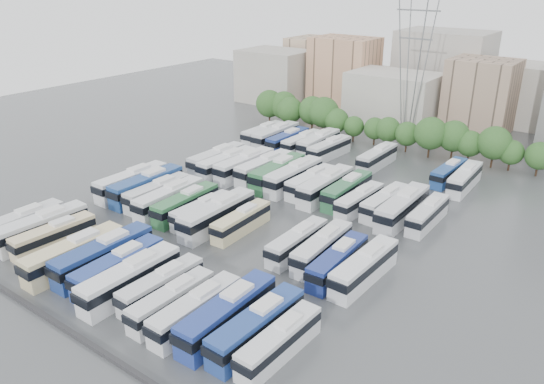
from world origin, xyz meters
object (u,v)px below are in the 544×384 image
Objects in this scene: bus_r2_s1 at (217,159)px; bus_r2_s8 at (325,186)px; electricity_pylon at (414,51)px; bus_r3_s4 at (319,143)px; bus_r2_s12 at (402,207)px; bus_r1_s13 at (364,267)px; bus_r1_s2 at (158,192)px; bus_r2_s13 at (428,214)px; bus_r0_s10 at (196,310)px; bus_r0_s6 at (119,267)px; bus_r0_s7 at (130,279)px; bus_r2_s4 at (264,168)px; bus_r1_s0 at (132,182)px; bus_r0_s8 at (161,285)px; bus_r3_s2 at (288,140)px; bus_r0_s5 at (104,255)px; bus_r0_s9 at (172,301)px; bus_r0_s13 at (279,341)px; bus_r2_s7 at (311,182)px; bus_r3_s13 at (465,179)px; bus_r0_s12 at (257,326)px; bus_r1_s11 at (322,248)px; bus_r0_s2 at (54,236)px; bus_r2_s3 at (245,165)px; bus_r1_s4 at (186,204)px; bus_r3_s5 at (329,149)px; bus_r1_s7 at (241,221)px; bus_r0_s11 at (227,314)px; bus_r1_s3 at (169,198)px; bus_r3_s0 at (263,133)px; bus_r3_s3 at (302,142)px; bus_r0_s0 at (20,224)px; bus_r1_s6 at (217,214)px; bus_r3_s12 at (449,172)px; bus_r2_s5 at (278,172)px; bus_r2_s2 at (227,163)px; bus_r1_s12 at (338,261)px; bus_r0_s1 at (42,227)px; bus_r2_s11 at (385,202)px; bus_r2_s9 at (347,190)px; bus_r1_s1 at (147,186)px; bus_r1_s10 at (297,242)px; bus_r2_s6 at (294,176)px.

bus_r2_s1 is 22.77m from bus_r2_s8.
electricity_pylon is 27.28m from bus_r3_s4.
bus_r1_s13 is at bearing -80.25° from bus_r2_s12.
bus_r1_s13 is 43.35m from bus_r2_s1.
bus_r1_s2 reaches higher than bus_r2_s13.
bus_r2_s12 is (6.64, 35.75, 0.27)m from bus_r0_s10.
bus_r1_s13 is at bearing 34.13° from bus_r0_s6.
bus_r2_s4 is at bearing 104.09° from bus_r0_s7.
bus_r1_s0 is 0.99× the size of bus_r2_s12.
bus_r0_s8 is 55.94m from bus_r3_s2.
bus_r0_s6 is (3.51, -0.53, -0.16)m from bus_r0_s5.
bus_r0_s9 reaches higher than bus_r0_s13.
bus_r2_s8 is (26.17, 17.34, -0.01)m from bus_r1_s0.
bus_r3_s13 is (19.81, 16.43, 0.05)m from bus_r2_s7.
bus_r0_s12 is at bearing -99.64° from bus_r1_s13.
bus_r3_s4 is at bearing 129.82° from bus_r1_s13.
bus_r1_s11 is 0.88× the size of bus_r2_s12.
bus_r2_s3 is (3.27, 35.26, 0.33)m from bus_r0_s2.
bus_r0_s13 is 34.03m from bus_r1_s4.
bus_r1_s7 is at bearing -76.08° from bus_r3_s5.
bus_r1_s13 is at bearing 27.62° from bus_r0_s2.
bus_r2_s4 reaches higher than bus_r0_s12.
bus_r1_s3 is (-26.29, 16.76, -0.03)m from bus_r0_s11.
bus_r3_s0 reaches higher than bus_r1_s11.
bus_r3_s3 is at bearing -123.96° from electricity_pylon.
bus_r3_s3 is at bearing 115.07° from bus_r0_s11.
bus_r2_s13 is at bearing 65.72° from bus_r0_s8.
bus_r2_s12 is (39.53, 35.93, 0.17)m from bus_r0_s0.
bus_r1_s6 is 41.30m from bus_r3_s0.
bus_r2_s1 reaches higher than bus_r3_s3.
bus_r3_s12 is (3.25, 36.14, -0.13)m from bus_r1_s11.
bus_r0_s11 is at bearing -91.14° from bus_r3_s12.
bus_r2_s5 is 1.07× the size of bus_r3_s4.
bus_r0_s0 reaches higher than bus_r3_s5.
bus_r0_s0 is at bearing -103.86° from bus_r2_s3.
bus_r1_s7 is 21.77m from bus_r2_s3.
bus_r2_s7 is at bearing 137.32° from bus_r1_s13.
bus_r1_s3 is 0.99× the size of bus_r2_s2.
bus_r1_s7 is at bearing -88.22° from bus_r2_s7.
bus_r1_s12 is 48.86m from bus_r3_s2.
bus_r0_s1 is 26.36m from bus_r0_s9.
bus_r3_s13 is at bearing -0.80° from bus_r3_s0.
bus_r2_s12 reaches higher than bus_r1_s3.
bus_r0_s12 is at bearing 3.91° from bus_r0_s2.
bus_r2_s11 is 40.41m from bus_r3_s0.
bus_r0_s9 is 37.34m from bus_r2_s9.
bus_r0_s2 is at bearing -80.82° from bus_r1_s1.
bus_r0_s2 is at bearing -133.97° from bus_r2_s12.
bus_r2_s1 is (-29.43, 17.30, 0.28)m from bus_r1_s10.
bus_r1_s13 is 0.91× the size of bus_r2_s6.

